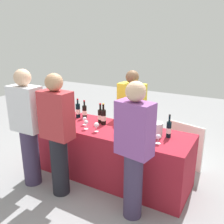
{
  "coord_description": "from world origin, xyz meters",
  "views": [
    {
      "loc": [
        1.66,
        -2.89,
        2.08
      ],
      "look_at": [
        0.0,
        0.0,
        1.04
      ],
      "focal_mm": 39.75,
      "sensor_mm": 36.0,
      "label": 1
    }
  ],
  "objects_px": {
    "wine_bottle_1": "(85,112)",
    "wine_glass_0": "(85,119)",
    "guest_2": "(134,148)",
    "guest_0": "(28,125)",
    "wine_glass_2": "(96,125)",
    "wine_glass_3": "(119,127)",
    "server_pouring": "(131,115)",
    "menu_board": "(185,146)",
    "wine_bottle_5": "(153,124)",
    "guest_1": "(57,132)",
    "wine_bottle_0": "(78,111)",
    "wine_bottle_4": "(123,118)",
    "wine_bottle_3": "(103,117)",
    "wine_glass_1": "(86,123)",
    "wine_glass_4": "(158,137)",
    "wine_bottle_2": "(100,116)",
    "wine_bottle_6": "(169,129)",
    "ice_bucket": "(155,129)"
  },
  "relations": [
    {
      "from": "wine_bottle_5",
      "to": "server_pouring",
      "type": "height_order",
      "value": "server_pouring"
    },
    {
      "from": "wine_bottle_0",
      "to": "guest_0",
      "type": "height_order",
      "value": "guest_0"
    },
    {
      "from": "wine_glass_2",
      "to": "wine_glass_3",
      "type": "distance_m",
      "value": 0.32
    },
    {
      "from": "wine_bottle_3",
      "to": "wine_glass_1",
      "type": "bearing_deg",
      "value": -111.98
    },
    {
      "from": "wine_glass_1",
      "to": "wine_glass_2",
      "type": "xyz_separation_m",
      "value": [
        0.18,
        -0.01,
        -0.0
      ]
    },
    {
      "from": "wine_bottle_5",
      "to": "server_pouring",
      "type": "bearing_deg",
      "value": 143.21
    },
    {
      "from": "wine_bottle_5",
      "to": "wine_glass_1",
      "type": "distance_m",
      "value": 0.95
    },
    {
      "from": "wine_bottle_0",
      "to": "wine_bottle_6",
      "type": "relative_size",
      "value": 1.0
    },
    {
      "from": "wine_bottle_4",
      "to": "guest_1",
      "type": "relative_size",
      "value": 0.2
    },
    {
      "from": "wine_bottle_4",
      "to": "wine_bottle_3",
      "type": "bearing_deg",
      "value": -157.84
    },
    {
      "from": "server_pouring",
      "to": "menu_board",
      "type": "xyz_separation_m",
      "value": [
        0.84,
        0.28,
        -0.46
      ]
    },
    {
      "from": "wine_bottle_0",
      "to": "wine_glass_2",
      "type": "distance_m",
      "value": 0.71
    },
    {
      "from": "wine_bottle_0",
      "to": "guest_2",
      "type": "height_order",
      "value": "guest_2"
    },
    {
      "from": "wine_bottle_0",
      "to": "wine_bottle_1",
      "type": "height_order",
      "value": "wine_bottle_0"
    },
    {
      "from": "wine_bottle_1",
      "to": "wine_glass_0",
      "type": "distance_m",
      "value": 0.33
    },
    {
      "from": "wine_glass_3",
      "to": "guest_0",
      "type": "relative_size",
      "value": 0.08
    },
    {
      "from": "wine_bottle_1",
      "to": "wine_bottle_2",
      "type": "xyz_separation_m",
      "value": [
        0.34,
        -0.06,
        0.0
      ]
    },
    {
      "from": "ice_bucket",
      "to": "wine_bottle_6",
      "type": "bearing_deg",
      "value": 17.78
    },
    {
      "from": "server_pouring",
      "to": "guest_0",
      "type": "bearing_deg",
      "value": 57.87
    },
    {
      "from": "menu_board",
      "to": "ice_bucket",
      "type": "bearing_deg",
      "value": -91.04
    },
    {
      "from": "server_pouring",
      "to": "menu_board",
      "type": "height_order",
      "value": "server_pouring"
    },
    {
      "from": "wine_bottle_0",
      "to": "wine_glass_0",
      "type": "distance_m",
      "value": 0.38
    },
    {
      "from": "wine_bottle_5",
      "to": "wine_bottle_6",
      "type": "bearing_deg",
      "value": -22.62
    },
    {
      "from": "wine_bottle_0",
      "to": "server_pouring",
      "type": "bearing_deg",
      "value": 29.47
    },
    {
      "from": "wine_bottle_0",
      "to": "wine_bottle_4",
      "type": "distance_m",
      "value": 0.8
    },
    {
      "from": "wine_bottle_4",
      "to": "guest_1",
      "type": "bearing_deg",
      "value": -118.5
    },
    {
      "from": "wine_bottle_3",
      "to": "wine_bottle_1",
      "type": "bearing_deg",
      "value": 165.52
    },
    {
      "from": "wine_bottle_1",
      "to": "guest_2",
      "type": "relative_size",
      "value": 0.18
    },
    {
      "from": "wine_bottle_3",
      "to": "wine_glass_3",
      "type": "relative_size",
      "value": 2.41
    },
    {
      "from": "wine_bottle_2",
      "to": "wine_glass_0",
      "type": "distance_m",
      "value": 0.25
    },
    {
      "from": "wine_glass_2",
      "to": "guest_0",
      "type": "relative_size",
      "value": 0.08
    },
    {
      "from": "wine_bottle_4",
      "to": "guest_1",
      "type": "xyz_separation_m",
      "value": [
        -0.48,
        -0.88,
        -0.02
      ]
    },
    {
      "from": "guest_2",
      "to": "guest_0",
      "type": "bearing_deg",
      "value": -167.65
    },
    {
      "from": "wine_glass_0",
      "to": "wine_glass_2",
      "type": "height_order",
      "value": "wine_glass_2"
    },
    {
      "from": "wine_bottle_5",
      "to": "guest_0",
      "type": "distance_m",
      "value": 1.73
    },
    {
      "from": "wine_glass_4",
      "to": "guest_0",
      "type": "bearing_deg",
      "value": -161.95
    },
    {
      "from": "wine_bottle_4",
      "to": "wine_bottle_6",
      "type": "xyz_separation_m",
      "value": [
        0.73,
        -0.1,
        -0.0
      ]
    },
    {
      "from": "guest_1",
      "to": "wine_bottle_0",
      "type": "bearing_deg",
      "value": 111.02
    },
    {
      "from": "menu_board",
      "to": "wine_glass_0",
      "type": "bearing_deg",
      "value": -129.74
    },
    {
      "from": "wine_bottle_3",
      "to": "wine_glass_3",
      "type": "bearing_deg",
      "value": -29.39
    },
    {
      "from": "wine_bottle_6",
      "to": "wine_glass_1",
      "type": "xyz_separation_m",
      "value": [
        -1.11,
        -0.29,
        -0.02
      ]
    },
    {
      "from": "wine_glass_4",
      "to": "server_pouring",
      "type": "height_order",
      "value": "server_pouring"
    },
    {
      "from": "wine_glass_0",
      "to": "wine_glass_3",
      "type": "distance_m",
      "value": 0.61
    },
    {
      "from": "wine_glass_2",
      "to": "server_pouring",
      "type": "distance_m",
      "value": 0.82
    },
    {
      "from": "wine_bottle_0",
      "to": "wine_glass_0",
      "type": "relative_size",
      "value": 2.53
    },
    {
      "from": "wine_bottle_0",
      "to": "wine_glass_1",
      "type": "height_order",
      "value": "wine_bottle_0"
    },
    {
      "from": "wine_bottle_5",
      "to": "wine_glass_2",
      "type": "distance_m",
      "value": 0.79
    },
    {
      "from": "wine_bottle_2",
      "to": "wine_glass_2",
      "type": "distance_m",
      "value": 0.38
    },
    {
      "from": "wine_glass_4",
      "to": "ice_bucket",
      "type": "bearing_deg",
      "value": 119.37
    },
    {
      "from": "guest_2",
      "to": "menu_board",
      "type": "distance_m",
      "value": 1.59
    }
  ]
}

